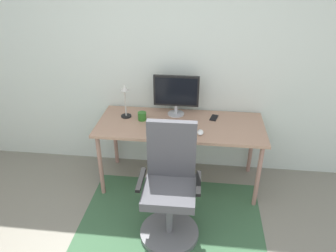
% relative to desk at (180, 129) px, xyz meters
% --- Properties ---
extents(wall_back, '(6.00, 0.10, 2.60)m').
position_rel_desk_xyz_m(wall_back, '(-0.22, 0.42, 0.62)').
color(wall_back, silver).
rests_on(wall_back, ground).
extents(area_rug, '(1.75, 1.43, 0.01)m').
position_rel_desk_xyz_m(area_rug, '(-0.02, -0.70, -0.68)').
color(area_rug, '#375D3D').
rests_on(area_rug, ground).
extents(desk, '(1.72, 0.71, 0.75)m').
position_rel_desk_xyz_m(desk, '(0.00, 0.00, 0.00)').
color(desk, tan).
rests_on(desk, ground).
extents(monitor, '(0.48, 0.18, 0.44)m').
position_rel_desk_xyz_m(monitor, '(-0.07, 0.21, 0.32)').
color(monitor, '#B2B2B7').
rests_on(monitor, desk).
extents(keyboard, '(0.43, 0.13, 0.02)m').
position_rel_desk_xyz_m(keyboard, '(-0.08, -0.22, 0.07)').
color(keyboard, white).
rests_on(keyboard, desk).
extents(computer_mouse, '(0.06, 0.10, 0.03)m').
position_rel_desk_xyz_m(computer_mouse, '(0.21, -0.19, 0.08)').
color(computer_mouse, white).
rests_on(computer_mouse, desk).
extents(coffee_cup, '(0.09, 0.09, 0.09)m').
position_rel_desk_xyz_m(coffee_cup, '(-0.41, 0.04, 0.11)').
color(coffee_cup, '#2C6D22').
rests_on(coffee_cup, desk).
extents(cell_phone, '(0.10, 0.15, 0.01)m').
position_rel_desk_xyz_m(cell_phone, '(0.35, 0.17, 0.07)').
color(cell_phone, black).
rests_on(cell_phone, desk).
extents(desk_lamp, '(0.11, 0.11, 0.36)m').
position_rel_desk_xyz_m(desk_lamp, '(-0.59, 0.09, 0.30)').
color(desk_lamp, black).
rests_on(desk_lamp, desk).
extents(office_chair, '(0.54, 0.54, 1.09)m').
position_rel_desk_xyz_m(office_chair, '(-0.02, -0.74, -0.24)').
color(office_chair, slate).
rests_on(office_chair, ground).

